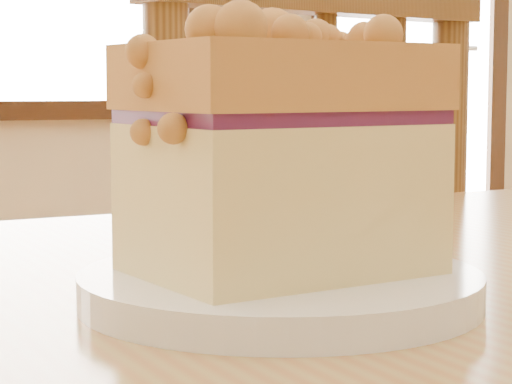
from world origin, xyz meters
TOP-DOWN VIEW (x-y plane):
  - entry_door at (2.30, 3.98)m, footprint 1.08×0.06m
  - plate at (-0.14, 0.21)m, footprint 0.20×0.20m
  - cake_slice at (-0.14, 0.21)m, footprint 0.16×0.12m

SIDE VIEW (x-z plane):
  - plate at x=-0.14m, z-range 0.75..0.77m
  - cake_slice at x=-0.14m, z-range 0.76..0.89m
  - entry_door at x=2.30m, z-range 0.05..2.34m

